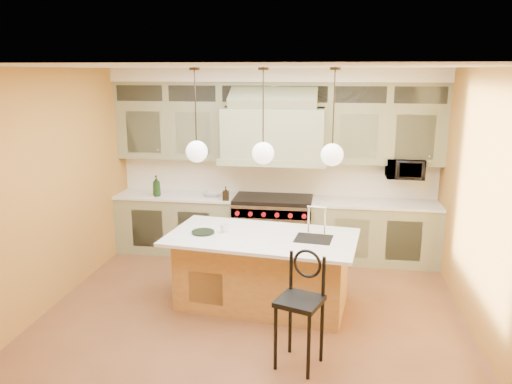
% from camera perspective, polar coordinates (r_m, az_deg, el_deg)
% --- Properties ---
extents(floor, '(5.00, 5.00, 0.00)m').
position_cam_1_polar(floor, '(6.05, -0.58, -14.47)').
color(floor, brown).
rests_on(floor, ground).
extents(ceiling, '(5.00, 5.00, 0.00)m').
position_cam_1_polar(ceiling, '(5.34, -0.65, 14.15)').
color(ceiling, white).
rests_on(ceiling, wall_back).
extents(wall_back, '(5.00, 0.00, 5.00)m').
position_cam_1_polar(wall_back, '(7.94, 2.32, 3.46)').
color(wall_back, '#B17B30').
rests_on(wall_back, ground).
extents(wall_front, '(5.00, 0.00, 5.00)m').
position_cam_1_polar(wall_front, '(3.22, -8.00, -12.30)').
color(wall_front, '#B17B30').
rests_on(wall_front, ground).
extents(wall_left, '(0.00, 5.00, 5.00)m').
position_cam_1_polar(wall_left, '(6.41, -23.25, -0.13)').
color(wall_left, '#B17B30').
rests_on(wall_left, ground).
extents(wall_right, '(0.00, 5.00, 5.00)m').
position_cam_1_polar(wall_right, '(5.69, 25.09, -1.95)').
color(wall_right, '#B17B30').
rests_on(wall_right, ground).
extents(back_cabinetry, '(5.00, 0.77, 2.90)m').
position_cam_1_polar(back_cabinetry, '(7.68, 2.09, 2.96)').
color(back_cabinetry, gray).
rests_on(back_cabinetry, floor).
extents(range, '(1.20, 0.74, 0.96)m').
position_cam_1_polar(range, '(7.83, 1.95, -3.96)').
color(range, silver).
rests_on(range, floor).
extents(kitchen_island, '(2.38, 1.46, 1.35)m').
position_cam_1_polar(kitchen_island, '(6.24, 0.81, -8.77)').
color(kitchen_island, '#9F6E38').
rests_on(kitchen_island, floor).
extents(counter_stool, '(0.52, 0.52, 1.16)m').
position_cam_1_polar(counter_stool, '(4.99, 5.15, -12.46)').
color(counter_stool, black).
rests_on(counter_stool, floor).
extents(microwave, '(0.54, 0.37, 0.30)m').
position_cam_1_polar(microwave, '(7.72, 16.64, 2.61)').
color(microwave, black).
rests_on(microwave, back_cabinetry).
extents(oil_bottle_a, '(0.13, 0.13, 0.33)m').
position_cam_1_polar(oil_bottle_a, '(7.96, -11.30, 0.69)').
color(oil_bottle_a, '#173414').
rests_on(oil_bottle_a, back_cabinetry).
extents(oil_bottle_b, '(0.10, 0.11, 0.21)m').
position_cam_1_polar(oil_bottle_b, '(7.58, -3.47, -0.17)').
color(oil_bottle_b, black).
rests_on(oil_bottle_b, back_cabinetry).
extents(fruit_bowl, '(0.32, 0.32, 0.07)m').
position_cam_1_polar(fruit_bowl, '(7.87, -4.98, -0.19)').
color(fruit_bowl, beige).
rests_on(fruit_bowl, back_cabinetry).
extents(cup, '(0.11, 0.11, 0.11)m').
position_cam_1_polar(cup, '(6.16, -3.64, -4.14)').
color(cup, white).
rests_on(cup, kitchen_island).
extents(pendant_left, '(0.26, 0.26, 1.11)m').
position_cam_1_polar(pendant_left, '(6.00, -6.80, 4.90)').
color(pendant_left, '#2D2319').
rests_on(pendant_left, ceiling).
extents(pendant_center, '(0.26, 0.26, 1.11)m').
position_cam_1_polar(pendant_center, '(5.84, 0.81, 4.75)').
color(pendant_center, '#2D2319').
rests_on(pendant_center, ceiling).
extents(pendant_right, '(0.26, 0.26, 1.11)m').
position_cam_1_polar(pendant_right, '(5.79, 8.70, 4.51)').
color(pendant_right, '#2D2319').
rests_on(pendant_right, ceiling).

